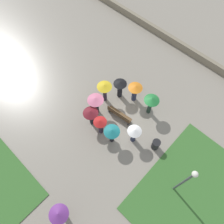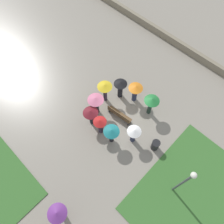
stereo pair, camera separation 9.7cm
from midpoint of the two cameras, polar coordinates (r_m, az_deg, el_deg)
ground_plane at (r=16.41m, az=3.04°, el=-1.59°), size 90.00×90.00×0.00m
lawn_patch_near at (r=15.63m, az=20.98°, el=-20.01°), size 6.24×7.96×0.06m
parapet_wall at (r=20.96m, az=20.19°, el=14.49°), size 45.00×0.35×0.69m
park_bench at (r=15.99m, az=2.07°, el=-0.72°), size 2.00×0.64×0.90m
lamp_post at (r=12.68m, az=18.78°, el=-16.70°), size 0.32×0.32×4.33m
trash_bin at (r=15.35m, az=11.40°, el=-8.49°), size 0.56×0.56×0.91m
crowd_person_orange at (r=16.26m, az=6.27°, el=5.61°), size 1.06×1.06×1.76m
crowd_person_black at (r=16.37m, az=2.37°, el=6.67°), size 0.99×0.99×1.81m
crowd_person_maroon at (r=15.10m, az=-5.36°, el=-0.53°), size 1.08×1.08×1.78m
crowd_person_pink at (r=15.42m, az=-4.06°, el=2.73°), size 1.15×1.15×1.96m
crowd_person_yellow at (r=15.89m, az=-1.71°, el=6.27°), size 1.09×1.09×2.00m
crowd_person_teal at (r=14.40m, az=0.06°, el=-5.42°), size 1.08×1.08×1.79m
crowd_person_white at (r=14.67m, az=5.91°, el=-5.57°), size 0.96×0.96×1.72m
crowd_person_red at (r=14.82m, az=-2.95°, el=-3.10°), size 0.91×0.91×1.79m
crowd_person_green at (r=15.56m, az=10.45°, el=2.59°), size 1.09×1.09×1.96m
lone_walker_mid_plaza at (r=13.51m, az=-13.70°, el=-24.39°), size 1.11×1.11×1.95m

